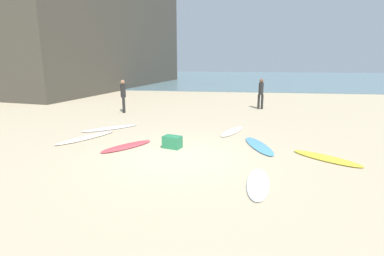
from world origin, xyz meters
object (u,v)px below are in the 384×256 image
object	(u,v)px
beachgoer_near	(123,94)
beach_cooler	(172,142)
surfboard_6	(127,146)
surfboard_0	(86,138)
surfboard_2	(232,131)
surfboard_4	(258,183)
beachgoer_mid	(261,92)
surfboard_3	(327,158)
surfboard_5	(259,146)
surfboard_1	(110,128)

from	to	relation	value
beachgoer_near	beach_cooler	size ratio (longest dim) A/B	3.05
surfboard_6	beach_cooler	world-z (taller)	beach_cooler
surfboard_0	surfboard_2	distance (m)	5.75
surfboard_4	beachgoer_mid	bearing A→B (deg)	90.78
surfboard_3	surfboard_0	bearing A→B (deg)	-58.43
surfboard_5	beach_cooler	bearing A→B (deg)	174.57
surfboard_3	surfboard_4	distance (m)	3.07
surfboard_0	surfboard_5	xyz separation A→B (m)	(6.38, -0.17, -0.00)
surfboard_2	surfboard_4	world-z (taller)	surfboard_4
surfboard_6	beachgoer_near	xyz separation A→B (m)	(-2.50, 6.37, 0.98)
surfboard_2	beachgoer_near	xyz separation A→B (m)	(-6.03, 3.69, 0.98)
surfboard_6	beach_cooler	bearing A→B (deg)	-140.02
surfboard_2	surfboard_3	distance (m)	4.15
beachgoer_near	surfboard_6	bearing A→B (deg)	-175.54
surfboard_4	surfboard_5	size ratio (longest dim) A/B	0.88
surfboard_4	surfboard_5	bearing A→B (deg)	90.95
surfboard_4	surfboard_5	xyz separation A→B (m)	(0.25, 3.21, 0.00)
beachgoer_near	beachgoer_mid	distance (m)	7.96
surfboard_6	surfboard_5	bearing A→B (deg)	-136.43
surfboard_2	surfboard_6	world-z (taller)	surfboard_6
surfboard_3	beach_cooler	bearing A→B (deg)	-55.92
surfboard_3	beachgoer_near	distance (m)	11.17
surfboard_0	surfboard_5	distance (m)	6.38
beachgoer_mid	beach_cooler	bearing A→B (deg)	73.53
surfboard_4	surfboard_1	bearing A→B (deg)	144.92
surfboard_5	beach_cooler	distance (m)	2.96
surfboard_0	surfboard_6	xyz separation A→B (m)	(1.93, -0.87, 0.00)
surfboard_4	beach_cooler	distance (m)	3.76
surfboard_2	surfboard_4	distance (m)	5.24
surfboard_3	beachgoer_mid	world-z (taller)	beachgoer_mid
surfboard_0	beach_cooler	size ratio (longest dim) A/B	4.22
surfboard_4	surfboard_6	size ratio (longest dim) A/B	0.99
surfboard_3	surfboard_5	size ratio (longest dim) A/B	0.93
surfboard_1	beachgoer_near	world-z (taller)	beachgoer_near
surfboard_1	surfboard_5	size ratio (longest dim) A/B	1.08
surfboard_1	surfboard_5	distance (m)	6.39
surfboard_0	beachgoer_near	xyz separation A→B (m)	(-0.58, 5.50, 0.98)
surfboard_0	surfboard_3	distance (m)	8.38
surfboard_4	beachgoer_near	world-z (taller)	beachgoer_near
surfboard_2	surfboard_3	size ratio (longest dim) A/B	1.00
surfboard_5	surfboard_4	bearing A→B (deg)	-110.66
surfboard_4	beachgoer_near	distance (m)	11.18
surfboard_0	beach_cooler	xyz separation A→B (m)	(3.48, -0.72, 0.17)
surfboard_3	surfboard_6	size ratio (longest dim) A/B	1.05
surfboard_2	surfboard_5	distance (m)	2.19
surfboard_0	surfboard_3	size ratio (longest dim) A/B	1.20
surfboard_3	beachgoer_mid	distance (m)	9.19
surfboard_6	beachgoer_near	size ratio (longest dim) A/B	1.09
surfboard_3	surfboard_5	bearing A→B (deg)	-78.64
surfboard_1	surfboard_5	world-z (taller)	surfboard_5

